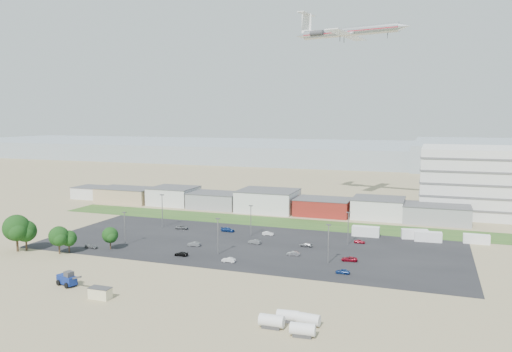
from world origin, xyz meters
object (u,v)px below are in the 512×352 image
at_px(parked_car_12, 306,245).
at_px(parked_car_10, 91,246).
at_px(parked_car_2, 343,271).
at_px(parked_car_13, 229,260).
at_px(parked_car_7, 255,242).
at_px(parked_car_4, 194,244).
at_px(portable_shed, 100,293).
at_px(parked_car_0, 349,259).
at_px(box_trailer_a, 366,231).
at_px(parked_car_11, 268,233).
at_px(tree_far_left, 17,231).
at_px(telehandler, 67,278).
at_px(parked_car_1, 293,254).
at_px(parked_car_6, 228,230).
at_px(parked_car_3, 181,254).
at_px(parked_car_8, 360,241).
at_px(parked_car_9, 182,227).
at_px(storage_tank_nw, 288,315).
at_px(airliner, 350,31).

bearing_deg(parked_car_12, parked_car_10, -67.92).
relative_size(parked_car_2, parked_car_13, 0.95).
bearing_deg(parked_car_7, parked_car_13, 6.43).
xyz_separation_m(parked_car_2, parked_car_4, (-44.17, 10.99, 0.04)).
distance_m(portable_shed, parked_car_13, 35.37).
bearing_deg(parked_car_0, box_trailer_a, 171.37).
bearing_deg(box_trailer_a, parked_car_11, -164.10).
bearing_deg(parked_car_0, tree_far_left, -84.03).
relative_size(portable_shed, box_trailer_a, 0.56).
bearing_deg(telehandler, parked_car_1, 62.31).
relative_size(parked_car_6, parked_car_12, 1.21).
bearing_deg(parked_car_7, parked_car_10, -57.88).
xyz_separation_m(parked_car_3, parked_car_7, (13.92, 18.51, 0.07)).
xyz_separation_m(parked_car_1, parked_car_8, (14.71, 19.02, -0.02)).
distance_m(parked_car_0, parked_car_4, 43.99).
bearing_deg(parked_car_0, parked_car_8, 172.47).
bearing_deg(parked_car_3, parked_car_0, 103.80).
bearing_deg(parked_car_13, parked_car_4, -125.91).
xyz_separation_m(parked_car_0, parked_car_12, (-13.90, 10.24, -0.03)).
height_order(box_trailer_a, parked_car_1, box_trailer_a).
distance_m(parked_car_6, parked_car_12, 29.68).
height_order(parked_car_1, parked_car_9, parked_car_9).
xyz_separation_m(portable_shed, parked_car_8, (43.10, 62.41, -0.61)).
height_order(storage_tank_nw, parked_car_12, storage_tank_nw).
height_order(parked_car_6, parked_car_7, parked_car_6).
distance_m(airliner, parked_car_10, 126.72).
bearing_deg(parked_car_11, telehandler, 149.80).
height_order(tree_far_left, parked_car_6, tree_far_left).
distance_m(parked_car_0, parked_car_13, 30.64).
bearing_deg(parked_car_10, parked_car_8, -61.74).
height_order(parked_car_4, parked_car_11, parked_car_4).
relative_size(parked_car_8, parked_car_13, 0.90).
distance_m(box_trailer_a, parked_car_12, 23.23).
bearing_deg(box_trailer_a, parked_car_4, -148.63).
distance_m(telehandler, airliner, 142.04).
distance_m(parked_car_0, parked_car_3, 43.72).
height_order(airliner, parked_car_11, airliner).
height_order(tree_far_left, airliner, airliner).
height_order(portable_shed, parked_car_4, portable_shed).
relative_size(storage_tank_nw, parked_car_7, 1.04).
relative_size(parked_car_9, parked_car_11, 1.20).
distance_m(storage_tank_nw, airliner, 138.71).
height_order(parked_car_9, parked_car_13, parked_car_13).
height_order(parked_car_3, parked_car_11, parked_car_11).
distance_m(telehandler, parked_car_9, 57.45).
distance_m(portable_shed, box_trailer_a, 83.93).
height_order(parked_car_4, parked_car_9, parked_car_4).
xyz_separation_m(storage_tank_nw, parked_car_11, (-23.92, 61.33, -0.60)).
height_order(parked_car_4, parked_car_8, parked_car_4).
height_order(airliner, parked_car_2, airliner).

